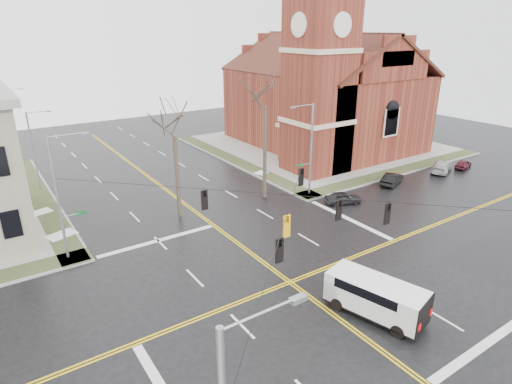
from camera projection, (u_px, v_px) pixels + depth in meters
ground at (290, 282)px, 28.30m from camera, size 120.00×120.00×0.00m
sidewalks at (290, 281)px, 28.27m from camera, size 80.00×80.00×0.17m
road_markings at (290, 282)px, 28.30m from camera, size 100.00×100.00×0.01m
church at (323, 86)px, 57.34m from camera, size 24.28×27.48×27.50m
signal_pole_ne at (310, 147)px, 41.31m from camera, size 2.75×0.22×9.00m
signal_pole_nw at (60, 195)px, 29.51m from camera, size 2.75×0.22×9.00m
span_wires at (293, 195)px, 26.06m from camera, size 23.02×23.02×0.03m
traffic_signals at (299, 210)px, 25.82m from camera, size 8.21×8.26×1.30m
streetlight_north_a at (34, 148)px, 42.80m from camera, size 2.30×0.20×8.00m
streetlight_north_b at (11, 116)px, 58.27m from camera, size 2.30×0.20×8.00m
cargo_van at (372, 294)px, 24.83m from camera, size 3.69×6.15×2.20m
parked_car_a at (343, 198)px, 40.70m from camera, size 3.74×2.63×1.18m
parked_car_b at (392, 179)px, 45.65m from camera, size 4.09×2.64×1.27m
parked_car_c at (442, 166)px, 49.67m from camera, size 4.82×3.42×1.30m
parked_car_d at (463, 164)px, 50.95m from camera, size 3.43×2.12×1.09m
tree_nw_near at (174, 131)px, 35.32m from camera, size 4.00×4.00×10.75m
tree_ne at (265, 100)px, 38.72m from camera, size 4.00×4.00×13.36m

